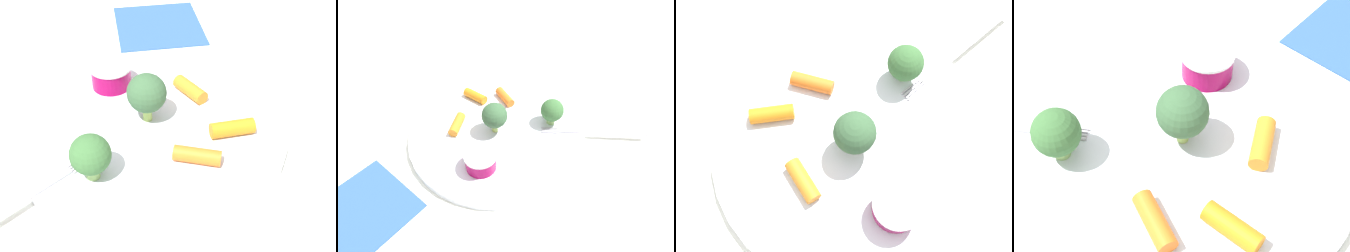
{
  "view_description": "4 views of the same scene",
  "coord_description": "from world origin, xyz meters",
  "views": [
    {
      "loc": [
        -0.09,
        -0.38,
        0.33
      ],
      "look_at": [
        0.02,
        -0.02,
        0.02
      ],
      "focal_mm": 48.89,
      "sensor_mm": 36.0,
      "label": 1
    },
    {
      "loc": [
        -0.2,
        0.29,
        0.36
      ],
      "look_at": [
        -0.02,
        -0.01,
        0.02
      ],
      "focal_mm": 30.29,
      "sensor_mm": 36.0,
      "label": 2
    },
    {
      "loc": [
        0.04,
        0.14,
        0.41
      ],
      "look_at": [
        0.01,
        -0.01,
        0.02
      ],
      "focal_mm": 42.39,
      "sensor_mm": 36.0,
      "label": 3
    },
    {
      "loc": [
        0.15,
        -0.21,
        0.36
      ],
      "look_at": [
        0.0,
        0.0,
        0.03
      ],
      "focal_mm": 54.74,
      "sensor_mm": 36.0,
      "label": 4
    }
  ],
  "objects": [
    {
      "name": "broccoli_floret_0",
      "position": [
        0.0,
        0.01,
        0.05
      ],
      "size": [
        0.04,
        0.04,
        0.06
      ],
      "color": "#9BBD59",
      "rests_on": "plate"
    },
    {
      "name": "fork",
      "position": [
        -0.14,
        -0.08,
        0.01
      ],
      "size": [
        0.16,
        0.1,
        0.0
      ],
      "color": "silver",
      "rests_on": "plate"
    },
    {
      "name": "broccoli_floret_1",
      "position": [
        -0.07,
        -0.06,
        0.04
      ],
      "size": [
        0.04,
        0.04,
        0.05
      ],
      "color": "#8FBC66",
      "rests_on": "plate"
    },
    {
      "name": "carrot_stick_0",
      "position": [
        0.06,
        0.03,
        0.02
      ],
      "size": [
        0.03,
        0.05,
        0.02
      ],
      "primitive_type": "cylinder",
      "rotation": [
        1.57,
        0.0,
        3.49
      ],
      "color": "orange",
      "rests_on": "plate"
    },
    {
      "name": "plate",
      "position": [
        0.0,
        0.0,
        0.01
      ],
      "size": [
        0.3,
        0.3,
        0.01
      ],
      "primitive_type": "cylinder",
      "color": "white",
      "rests_on": "ground_plane"
    },
    {
      "name": "sauce_cup",
      "position": [
        -0.02,
        0.08,
        0.03
      ],
      "size": [
        0.05,
        0.05,
        0.03
      ],
      "color": "#930646",
      "rests_on": "plate"
    },
    {
      "name": "carrot_stick_2",
      "position": [
        0.03,
        -0.07,
        0.02
      ],
      "size": [
        0.05,
        0.04,
        0.02
      ],
      "primitive_type": "cylinder",
      "rotation": [
        1.57,
        0.0,
        1.07
      ],
      "color": "orange",
      "rests_on": "plate"
    },
    {
      "name": "ground_plane",
      "position": [
        0.0,
        0.0,
        0.0
      ],
      "size": [
        2.4,
        2.4,
        0.0
      ],
      "primitive_type": "plane",
      "color": "white"
    },
    {
      "name": "carrot_stick_1",
      "position": [
        0.08,
        -0.05,
        0.02
      ],
      "size": [
        0.05,
        0.02,
        0.02
      ],
      "primitive_type": "cylinder",
      "rotation": [
        1.57,
        0.0,
        4.64
      ],
      "color": "orange",
      "rests_on": "plate"
    }
  ]
}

